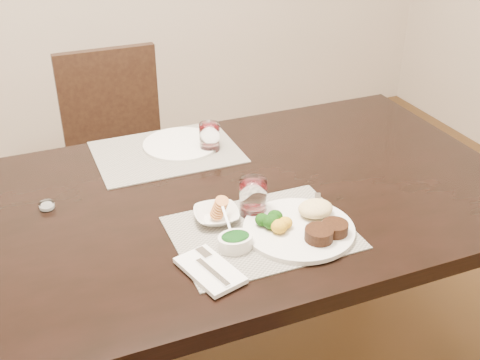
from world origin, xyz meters
name	(u,v)px	position (x,y,z in m)	size (l,w,h in m)	color
dining_table	(184,229)	(0.00, 0.00, 0.67)	(2.00, 1.00, 0.75)	black
chair_far	(119,147)	(0.00, 0.93, 0.50)	(0.42, 0.42, 0.90)	black
placemat_near	(262,232)	(0.15, -0.21, 0.75)	(0.46, 0.34, 0.00)	gray
placemat_far	(167,152)	(0.05, 0.33, 0.75)	(0.46, 0.34, 0.00)	gray
dinner_plate	(304,226)	(0.25, -0.25, 0.77)	(0.29, 0.29, 0.05)	silver
napkin_fork	(210,270)	(-0.03, -0.32, 0.76)	(0.14, 0.19, 0.02)	white
steak_knife	(333,218)	(0.35, -0.23, 0.76)	(0.07, 0.21, 0.01)	silver
cracker_bowl	(216,215)	(0.06, -0.12, 0.77)	(0.14, 0.14, 0.05)	silver
sauce_ramekin	(235,241)	(0.06, -0.25, 0.77)	(0.09, 0.14, 0.07)	silver
wine_glass_near	(253,199)	(0.16, -0.12, 0.80)	(0.07, 0.07, 0.10)	white
far_plate	(181,144)	(0.11, 0.35, 0.76)	(0.25, 0.25, 0.01)	silver
wine_glass_far	(210,138)	(0.19, 0.29, 0.80)	(0.07, 0.07, 0.09)	white
salt_cellar	(47,206)	(-0.36, 0.12, 0.76)	(0.04, 0.04, 0.02)	white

